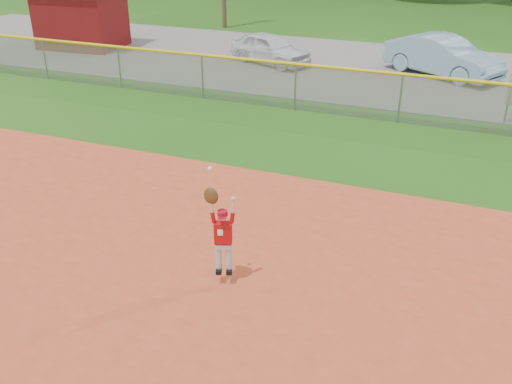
% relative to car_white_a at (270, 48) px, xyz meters
% --- Properties ---
extents(ground, '(120.00, 120.00, 0.00)m').
position_rel_car_white_a_xyz_m(ground, '(2.86, -15.35, -0.65)').
color(ground, '#235313').
rests_on(ground, ground).
extents(parking_strip, '(44.00, 10.00, 0.03)m').
position_rel_car_white_a_xyz_m(parking_strip, '(2.86, 0.65, -0.64)').
color(parking_strip, slate).
rests_on(parking_strip, ground).
extents(car_white_a, '(3.94, 2.69, 1.25)m').
position_rel_car_white_a_xyz_m(car_white_a, '(0.00, 0.00, 0.00)').
color(car_white_a, white).
rests_on(car_white_a, parking_strip).
extents(car_blue, '(4.78, 3.61, 1.51)m').
position_rel_car_white_a_xyz_m(car_blue, '(6.86, 0.69, 0.13)').
color(car_blue, '#80A8BF').
rests_on(car_blue, parking_strip).
extents(utility_shed, '(4.19, 3.38, 2.96)m').
position_rel_car_white_a_xyz_m(utility_shed, '(-9.25, -0.25, 0.86)').
color(utility_shed, '#5D0D0E').
rests_on(utility_shed, ground).
extents(outfield_fence, '(40.06, 0.10, 1.55)m').
position_rel_car_white_a_xyz_m(outfield_fence, '(2.86, -5.35, 0.23)').
color(outfield_fence, gray).
rests_on(outfield_fence, ground).
extents(ballplayer, '(0.53, 0.30, 2.01)m').
position_rel_car_white_a_xyz_m(ballplayer, '(4.70, -14.96, 0.40)').
color(ballplayer, silver).
rests_on(ballplayer, ground).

